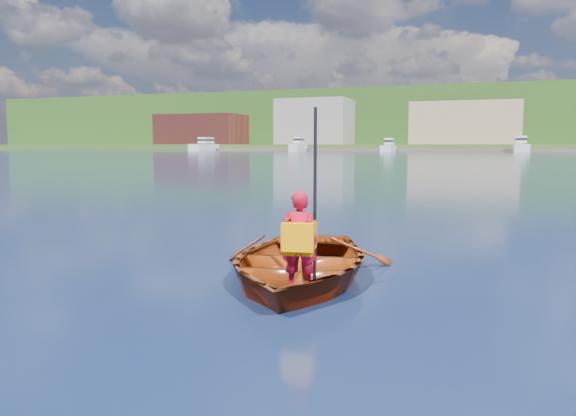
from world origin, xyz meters
TOP-DOWN VIEW (x-y plane):
  - ground at (0.00, 0.00)m, footprint 600.00×600.00m
  - rowboat at (-1.31, 0.75)m, footprint 3.01×3.81m
  - child_paddler at (-1.00, -0.11)m, footprint 0.43×0.39m
  - shoreline at (0.00, 236.61)m, footprint 400.00×140.00m
  - dock at (3.04, 148.00)m, footprint 160.04×5.97m
  - waterfront_buildings at (-7.74, 165.00)m, footprint 202.00×16.00m
  - marina_yachts at (-7.80, 143.30)m, footprint 143.37×13.16m
  - hillside_trees at (2.28, 245.94)m, footprint 297.11×78.01m

SIDE VIEW (x-z plane):
  - ground at x=0.00m, z-range 0.00..0.00m
  - rowboat at x=-1.31m, z-range -0.15..0.56m
  - dock at x=3.04m, z-range 0.00..0.80m
  - child_paddler at x=-1.00m, z-range -0.33..1.63m
  - marina_yachts at x=-7.80m, z-range -0.75..3.59m
  - waterfront_buildings at x=-7.74m, z-range 0.74..14.74m
  - shoreline at x=0.00m, z-range -0.68..21.32m
  - hillside_trees at x=2.28m, z-range 6.93..31.96m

